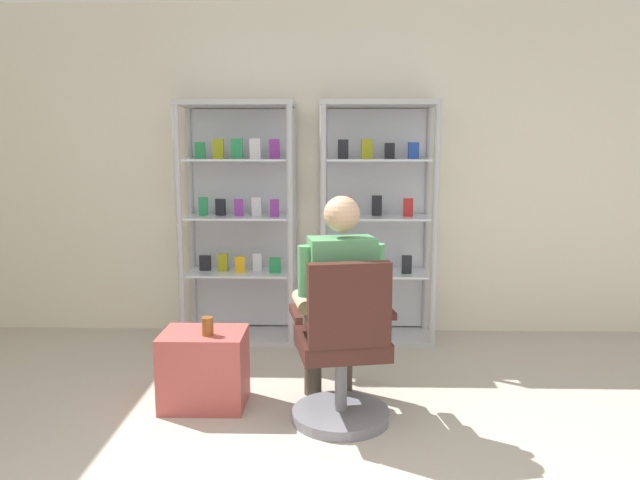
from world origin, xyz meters
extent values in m
cube|color=silver|center=(0.00, 3.00, 1.35)|extent=(6.00, 0.10, 2.70)
cylinder|color=#B7B7BC|center=(-0.98, 2.50, 0.95)|extent=(0.05, 0.05, 1.90)
cylinder|color=#B7B7BC|center=(-0.13, 2.50, 0.95)|extent=(0.05, 0.05, 1.90)
cylinder|color=#B7B7BC|center=(-0.98, 2.90, 0.95)|extent=(0.05, 0.05, 1.90)
cylinder|color=#B7B7BC|center=(-0.13, 2.90, 0.95)|extent=(0.05, 0.05, 1.90)
cube|color=#B7B7BC|center=(-0.55, 2.70, 1.88)|extent=(0.90, 0.45, 0.04)
cube|color=#B7B7BC|center=(-0.55, 2.70, 0.02)|extent=(0.90, 0.45, 0.04)
cube|color=silver|center=(-0.55, 2.92, 0.95)|extent=(0.84, 0.02, 1.80)
cube|color=silver|center=(-0.55, 2.70, 0.55)|extent=(0.82, 0.39, 0.02)
cube|color=black|center=(-0.83, 2.74, 0.62)|extent=(0.09, 0.04, 0.12)
cube|color=#999919|center=(-0.68, 2.71, 0.63)|extent=(0.08, 0.05, 0.14)
cube|color=gold|center=(-0.54, 2.66, 0.62)|extent=(0.08, 0.05, 0.13)
cube|color=silver|center=(-0.41, 2.72, 0.63)|extent=(0.07, 0.04, 0.14)
cube|color=#268C4C|center=(-0.26, 2.66, 0.62)|extent=(0.09, 0.05, 0.12)
cube|color=silver|center=(-0.55, 2.70, 1.00)|extent=(0.82, 0.39, 0.02)
cube|color=#268C4C|center=(-0.84, 2.73, 1.08)|extent=(0.07, 0.04, 0.14)
cube|color=black|center=(-0.70, 2.74, 1.07)|extent=(0.08, 0.05, 0.13)
cube|color=purple|center=(-0.55, 2.71, 1.07)|extent=(0.08, 0.06, 0.13)
cube|color=silver|center=(-0.41, 2.74, 1.08)|extent=(0.08, 0.03, 0.15)
cube|color=purple|center=(-0.26, 2.66, 1.08)|extent=(0.07, 0.04, 0.14)
cube|color=silver|center=(-0.55, 2.70, 1.45)|extent=(0.82, 0.39, 0.02)
cube|color=#268C4C|center=(-0.85, 2.72, 1.52)|extent=(0.08, 0.05, 0.13)
cube|color=#999919|center=(-0.69, 2.66, 1.53)|extent=(0.09, 0.04, 0.15)
cube|color=#268C4C|center=(-0.55, 2.67, 1.54)|extent=(0.09, 0.05, 0.16)
cube|color=silver|center=(-0.40, 2.67, 1.54)|extent=(0.09, 0.05, 0.16)
cube|color=purple|center=(-0.26, 2.73, 1.53)|extent=(0.08, 0.04, 0.15)
cylinder|color=#B7B7BC|center=(0.13, 2.50, 0.95)|extent=(0.05, 0.05, 1.90)
cylinder|color=#B7B7BC|center=(0.98, 2.50, 0.95)|extent=(0.05, 0.05, 1.90)
cylinder|color=#B7B7BC|center=(0.13, 2.90, 0.95)|extent=(0.05, 0.05, 1.90)
cylinder|color=#B7B7BC|center=(0.98, 2.90, 0.95)|extent=(0.05, 0.05, 1.90)
cube|color=#B7B7BC|center=(0.55, 2.70, 1.88)|extent=(0.90, 0.45, 0.04)
cube|color=#B7B7BC|center=(0.55, 2.70, 0.02)|extent=(0.90, 0.45, 0.04)
cube|color=silver|center=(0.55, 2.92, 0.95)|extent=(0.84, 0.02, 1.80)
cube|color=silver|center=(0.55, 2.70, 0.55)|extent=(0.82, 0.39, 0.02)
cube|color=silver|center=(0.32, 2.69, 0.62)|extent=(0.07, 0.04, 0.12)
cube|color=black|center=(0.55, 2.69, 0.63)|extent=(0.09, 0.05, 0.14)
cube|color=black|center=(0.78, 2.65, 0.63)|extent=(0.08, 0.04, 0.14)
cube|color=silver|center=(0.55, 2.70, 1.00)|extent=(0.82, 0.39, 0.02)
cube|color=red|center=(0.30, 2.74, 1.08)|extent=(0.08, 0.03, 0.15)
cube|color=black|center=(0.55, 2.75, 1.09)|extent=(0.08, 0.04, 0.16)
cube|color=red|center=(0.79, 2.70, 1.08)|extent=(0.07, 0.04, 0.14)
cube|color=silver|center=(0.55, 2.70, 1.45)|extent=(0.82, 0.39, 0.02)
cube|color=black|center=(0.28, 2.69, 1.53)|extent=(0.08, 0.04, 0.15)
cube|color=#999919|center=(0.46, 2.69, 1.53)|extent=(0.09, 0.05, 0.15)
cube|color=black|center=(0.64, 2.74, 1.52)|extent=(0.08, 0.05, 0.12)
cube|color=#264CB2|center=(0.83, 2.73, 1.52)|extent=(0.09, 0.05, 0.13)
cylinder|color=slate|center=(0.25, 1.21, 0.03)|extent=(0.56, 0.56, 0.06)
cylinder|color=slate|center=(0.25, 1.21, 0.24)|extent=(0.07, 0.07, 0.41)
cube|color=#3F1E19|center=(0.25, 1.21, 0.46)|extent=(0.56, 0.56, 0.10)
cube|color=#3F1E19|center=(0.29, 1.01, 0.73)|extent=(0.45, 0.16, 0.45)
cube|color=#3F1E19|center=(0.51, 1.26, 0.64)|extent=(0.10, 0.30, 0.04)
cube|color=#3F1E19|center=(0.00, 1.16, 0.64)|extent=(0.10, 0.30, 0.04)
cylinder|color=#3F382D|center=(0.31, 1.43, 0.56)|extent=(0.21, 0.42, 0.14)
cylinder|color=#3F382D|center=(0.28, 1.62, 0.28)|extent=(0.11, 0.11, 0.56)
cylinder|color=#3F382D|center=(0.12, 1.39, 0.56)|extent=(0.21, 0.42, 0.14)
cylinder|color=#3F382D|center=(0.08, 1.59, 0.28)|extent=(0.11, 0.11, 0.56)
cube|color=#4C8C59|center=(0.25, 1.21, 0.81)|extent=(0.39, 0.28, 0.50)
sphere|color=tan|center=(0.25, 1.21, 1.19)|extent=(0.20, 0.20, 0.20)
cylinder|color=#4C8C59|center=(0.45, 1.25, 0.88)|extent=(0.09, 0.09, 0.28)
cylinder|color=tan|center=(0.42, 1.43, 0.66)|extent=(0.13, 0.31, 0.08)
cylinder|color=#4C8C59|center=(0.06, 1.17, 0.88)|extent=(0.09, 0.09, 0.28)
cylinder|color=tan|center=(0.02, 1.35, 0.66)|extent=(0.13, 0.31, 0.08)
cube|color=#B24C47|center=(-0.57, 1.40, 0.23)|extent=(0.50, 0.38, 0.46)
cylinder|color=brown|center=(-0.53, 1.34, 0.51)|extent=(0.07, 0.07, 0.11)
camera|label=1|loc=(0.21, -2.10, 1.56)|focal=34.29mm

